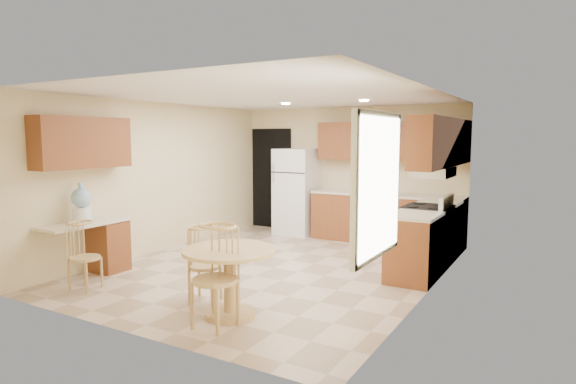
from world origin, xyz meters
The scene contains 30 objects.
floor centered at (0.00, 0.00, 0.00)m, with size 5.50×5.50×0.00m, color tan.
ceiling centered at (0.00, 0.00, 2.50)m, with size 4.50×5.50×0.02m, color white.
wall_back centered at (0.00, 2.75, 1.25)m, with size 4.50×0.02×2.50m, color beige.
wall_front centered at (0.00, -2.75, 1.25)m, with size 4.50×0.02×2.50m, color beige.
wall_left centered at (-2.25, 0.00, 1.25)m, with size 0.02×5.50×2.50m, color beige.
wall_right centered at (2.25, 0.00, 1.25)m, with size 0.02×5.50×2.50m, color beige.
doorway centered at (-1.75, 2.73, 1.05)m, with size 0.90×0.02×2.10m, color black.
base_cab_back centered at (0.88, 2.45, 0.43)m, with size 2.75×0.60×0.87m, color brown.
counter_back centered at (0.88, 2.45, 0.89)m, with size 2.75×0.63×0.04m, color beige.
base_cab_right_a centered at (1.95, 1.85, 0.43)m, with size 0.60×0.59×0.87m, color brown.
counter_right_a centered at (1.95, 1.85, 0.89)m, with size 0.63×0.59×0.04m, color beige.
base_cab_right_b centered at (1.95, 0.40, 0.43)m, with size 0.60×0.80×0.87m, color brown.
counter_right_b centered at (1.95, 0.40, 0.89)m, with size 0.63×0.80×0.04m, color beige.
upper_cab_back centered at (0.88, 2.58, 1.85)m, with size 2.75×0.33×0.70m, color brown.
upper_cab_right centered at (2.08, 1.21, 1.85)m, with size 0.33×2.42×0.70m, color brown.
upper_cab_left centered at (-2.08, -1.60, 1.85)m, with size 0.33×1.40×0.70m, color brown.
sink centered at (0.85, 2.45, 0.91)m, with size 0.78×0.44×0.01m, color silver.
range_hood centered at (2.00, 1.18, 1.42)m, with size 0.50×0.76×0.14m, color silver.
desk_pedestal centered at (-2.00, -1.32, 0.36)m, with size 0.48×0.42×0.72m, color brown.
desk_top centered at (-2.00, -1.70, 0.75)m, with size 0.50×1.20×0.04m, color beige.
window centered at (2.23, -1.85, 1.50)m, with size 0.06×1.12×1.30m.
can_light_a centered at (-0.50, 1.20, 2.48)m, with size 0.14×0.14×0.02m, color white.
can_light_b centered at (0.90, 1.20, 2.48)m, with size 0.14×0.14×0.02m, color white.
refrigerator centered at (-0.95, 2.40, 0.85)m, with size 0.75×0.73×1.70m.
stove centered at (1.92, 1.18, 0.47)m, with size 0.65×0.76×1.09m.
dining_table centered at (0.61, -1.88, 0.49)m, with size 1.01×1.01×0.74m.
chair_table_a centered at (0.06, -1.72, 0.54)m, with size 0.39×0.51×0.88m.
chair_table_b centered at (0.66, -2.30, 0.63)m, with size 0.46×0.46×1.04m.
chair_desk centered at (-1.55, -2.13, 0.52)m, with size 0.38×0.49×0.85m.
water_crock centered at (-2.00, -1.73, 1.02)m, with size 0.26×0.26×0.55m.
Camera 1 is at (3.65, -5.91, 1.93)m, focal length 30.00 mm.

